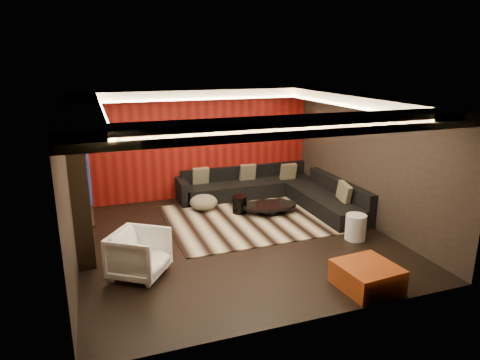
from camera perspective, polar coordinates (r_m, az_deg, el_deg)
name	(u,v)px	position (r m, az deg, el deg)	size (l,w,h in m)	color
floor	(236,239)	(8.75, -0.54, -7.89)	(6.00, 6.00, 0.02)	black
ceiling	(236,98)	(8.04, -0.60, 10.82)	(6.00, 6.00, 0.02)	silver
wall_back	(198,144)	(11.11, -5.64, 4.81)	(6.00, 0.02, 2.80)	black
wall_left	(70,187)	(7.88, -21.75, -0.88)	(0.02, 6.00, 2.80)	black
wall_right	(367,160)	(9.66, 16.58, 2.55)	(0.02, 6.00, 2.80)	black
red_feature_wall	(198,144)	(11.07, -5.59, 4.78)	(5.98, 0.05, 2.78)	#6B0C0A
soffit_back	(200,94)	(10.63, -5.42, 11.35)	(6.00, 0.60, 0.22)	silver
soffit_front	(304,126)	(5.59, 8.50, 7.17)	(6.00, 0.60, 0.22)	silver
soffit_left	(81,111)	(7.62, -20.40, 8.66)	(0.60, 4.80, 0.22)	silver
soffit_right	(359,100)	(9.28, 15.64, 10.19)	(0.60, 4.80, 0.22)	silver
cove_back	(203,99)	(10.31, -4.93, 10.72)	(4.80, 0.08, 0.04)	#FFD899
cove_front	(292,129)	(5.90, 6.92, 6.80)	(4.80, 0.08, 0.04)	#FFD899
cove_left	(103,115)	(7.64, -17.77, 8.22)	(0.08, 4.80, 0.04)	#FFD899
cove_right	(345,105)	(9.10, 13.81, 9.64)	(0.08, 4.80, 0.04)	#FFD899
tv_surround	(82,193)	(8.53, -20.37, -1.61)	(0.30, 2.00, 2.20)	black
tv_screen	(89,174)	(8.44, -19.52, 0.75)	(0.04, 1.30, 0.80)	black
tv_shelf	(93,212)	(8.65, -19.06, -4.05)	(0.04, 1.60, 0.04)	black
rug	(256,217)	(9.84, 2.18, -5.02)	(4.00, 3.00, 0.02)	beige
coffee_table	(270,209)	(10.07, 3.97, -3.84)	(1.30, 1.30, 0.22)	black
drum_stool	(240,205)	(10.03, -0.06, -3.29)	(0.34, 0.34, 0.41)	black
striped_pouf	(204,202)	(10.29, -4.88, -2.98)	(0.66, 0.66, 0.36)	beige
white_side_table	(356,227)	(8.95, 15.17, -6.08)	(0.41, 0.41, 0.52)	silver
orange_ottoman	(367,276)	(7.24, 16.57, -12.20)	(0.87, 0.87, 0.39)	maroon
armchair	(139,254)	(7.40, -13.28, -9.59)	(0.84, 0.86, 0.78)	white
sectional_sofa	(277,192)	(10.89, 4.90, -1.57)	(3.65, 3.50, 0.75)	black
throw_pillows	(268,177)	(10.85, 3.74, 0.36)	(2.97, 2.80, 0.50)	beige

